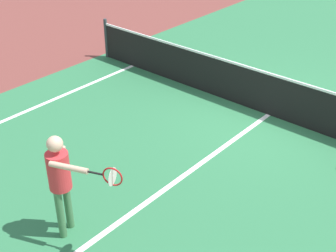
% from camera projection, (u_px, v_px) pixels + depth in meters
% --- Properties ---
extents(ground_plane, '(60.00, 60.00, 0.00)m').
position_uv_depth(ground_plane, '(269.00, 115.00, 10.09)').
color(ground_plane, brown).
extents(court_surface_inbounds, '(10.62, 24.40, 0.00)m').
position_uv_depth(court_surface_inbounds, '(269.00, 115.00, 10.09)').
color(court_surface_inbounds, '#2D7247').
rests_on(court_surface_inbounds, ground_plane).
extents(line_center_service, '(0.10, 6.40, 0.01)m').
position_uv_depth(line_center_service, '(173.00, 183.00, 8.00)').
color(line_center_service, white).
rests_on(line_center_service, ground_plane).
extents(net, '(10.28, 0.09, 1.07)m').
position_uv_depth(net, '(271.00, 94.00, 9.84)').
color(net, '#33383D').
rests_on(net, ground_plane).
extents(player_near, '(1.20, 0.49, 1.66)m').
position_uv_depth(player_near, '(61.00, 176.00, 6.47)').
color(player_near, '#3F7247').
rests_on(player_near, ground_plane).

